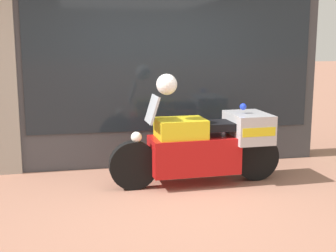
# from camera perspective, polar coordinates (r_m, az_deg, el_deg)

# --- Properties ---
(ground_plane) EXTENTS (60.00, 60.00, 0.00)m
(ground_plane) POSITION_cam_1_polar(r_m,az_deg,el_deg) (5.43, 0.76, -9.91)
(ground_plane) COLOR #9E6B56
(shop_building) EXTENTS (5.31, 0.55, 3.81)m
(shop_building) POSITION_cam_1_polar(r_m,az_deg,el_deg) (6.99, -5.78, 10.70)
(shop_building) COLOR #424247
(shop_building) RESTS_ON ground
(window_display) EXTENTS (4.04, 0.30, 2.05)m
(window_display) POSITION_cam_1_polar(r_m,az_deg,el_deg) (7.27, -0.09, -0.59)
(window_display) COLOR slate
(window_display) RESTS_ON ground
(paramedic_motorcycle) EXTENTS (2.31, 0.71, 1.20)m
(paramedic_motorcycle) POSITION_cam_1_polar(r_m,az_deg,el_deg) (6.17, 4.71, -2.24)
(paramedic_motorcycle) COLOR black
(paramedic_motorcycle) RESTS_ON ground
(white_helmet) EXTENTS (0.27, 0.27, 0.27)m
(white_helmet) POSITION_cam_1_polar(r_m,az_deg,el_deg) (5.89, -0.16, 5.10)
(white_helmet) COLOR white
(white_helmet) RESTS_ON paramedic_motorcycle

